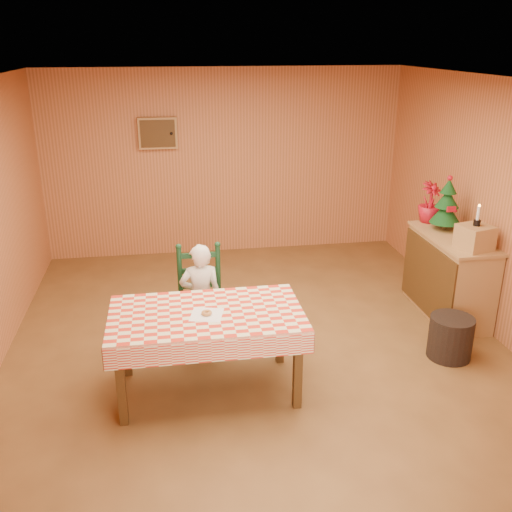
{
  "coord_description": "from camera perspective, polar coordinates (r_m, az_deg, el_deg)",
  "views": [
    {
      "loc": [
        -0.83,
        -4.95,
        2.94
      ],
      "look_at": [
        0.0,
        0.2,
        0.95
      ],
      "focal_mm": 40.0,
      "sensor_mm": 36.0,
      "label": 1
    }
  ],
  "objects": [
    {
      "name": "cabin_walls",
      "position": [
        5.65,
        -0.57,
        9.52
      ],
      "size": [
        5.1,
        6.05,
        2.65
      ],
      "color": "#BD7244",
      "rests_on": "ground"
    },
    {
      "name": "crate",
      "position": [
        6.2,
        21.04,
        1.75
      ],
      "size": [
        0.37,
        0.37,
        0.25
      ],
      "primitive_type": "cube",
      "rotation": [
        0.0,
        0.0,
        0.26
      ],
      "color": "tan",
      "rests_on": "shelf_unit"
    },
    {
      "name": "storage_bin",
      "position": [
        5.93,
        18.87,
        -7.7
      ],
      "size": [
        0.47,
        0.47,
        0.42
      ],
      "primitive_type": "cylinder",
      "rotation": [
        0.0,
        0.0,
        -0.12
      ],
      "color": "black",
      "rests_on": "ground"
    },
    {
      "name": "christmas_tree",
      "position": [
        6.69,
        18.53,
        4.83
      ],
      "size": [
        0.34,
        0.34,
        0.62
      ],
      "color": "#4B2F14",
      "rests_on": "shelf_unit"
    },
    {
      "name": "seated_child",
      "position": [
        5.62,
        -5.52,
        -4.23
      ],
      "size": [
        0.41,
        0.27,
        1.12
      ],
      "primitive_type": "imported",
      "rotation": [
        0.0,
        0.0,
        3.14
      ],
      "color": "silver",
      "rests_on": "ground"
    },
    {
      "name": "candle_set",
      "position": [
        6.14,
        21.27,
        3.42
      ],
      "size": [
        0.07,
        0.07,
        0.22
      ],
      "color": "black",
      "rests_on": "crate"
    },
    {
      "name": "shelf_unit",
      "position": [
        6.71,
        18.69,
        -1.89
      ],
      "size": [
        0.54,
        1.24,
        0.93
      ],
      "color": "tan",
      "rests_on": "ground"
    },
    {
      "name": "ladder_chair",
      "position": [
        5.7,
        -5.54,
        -4.53
      ],
      "size": [
        0.44,
        0.4,
        1.08
      ],
      "color": "#10321A",
      "rests_on": "ground"
    },
    {
      "name": "dining_table",
      "position": [
        4.91,
        -4.97,
        -6.48
      ],
      "size": [
        1.66,
        0.96,
        0.77
      ],
      "color": "#4B2F14",
      "rests_on": "ground"
    },
    {
      "name": "napkin",
      "position": [
        4.83,
        -4.95,
        -5.87
      ],
      "size": [
        0.32,
        0.32,
        0.0
      ],
      "primitive_type": "cube",
      "rotation": [
        0.0,
        0.0,
        -0.25
      ],
      "color": "white",
      "rests_on": "dining_table"
    },
    {
      "name": "donut",
      "position": [
        4.82,
        -4.96,
        -5.69
      ],
      "size": [
        0.12,
        0.12,
        0.03
      ],
      "primitive_type": "torus",
      "rotation": [
        0.0,
        0.0,
        -0.43
      ],
      "color": "#B47B40",
      "rests_on": "napkin"
    },
    {
      "name": "flower_arrangement",
      "position": [
        6.94,
        17.01,
        5.17
      ],
      "size": [
        0.35,
        0.35,
        0.47
      ],
      "primitive_type": "imported",
      "rotation": [
        0.0,
        0.0,
        0.41
      ],
      "color": "#AE1021",
      "rests_on": "shelf_unit"
    },
    {
      "name": "ground",
      "position": [
        5.81,
        0.32,
        -9.49
      ],
      "size": [
        6.0,
        6.0,
        0.0
      ],
      "primitive_type": "plane",
      "color": "brown",
      "rests_on": "ground"
    }
  ]
}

